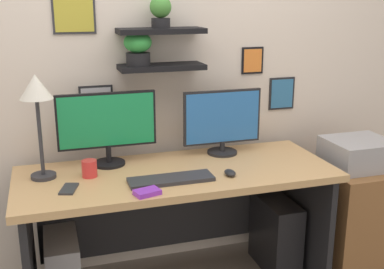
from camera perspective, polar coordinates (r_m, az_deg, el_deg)
back_wall_assembly at (r=2.92m, az=-4.26°, el=9.77°), size 4.40×0.24×2.70m
desk at (r=2.77m, az=-2.03°, el=-7.91°), size 1.73×0.68×0.75m
monitor_left at (r=2.72m, az=-10.00°, el=1.10°), size 0.55×0.18×0.41m
monitor_right at (r=2.88m, az=3.60°, el=1.58°), size 0.48×0.18×0.39m
keyboard at (r=2.50m, az=-2.50°, el=-5.31°), size 0.44×0.14×0.02m
computer_mouse at (r=2.58m, az=4.51°, el=-4.53°), size 0.06×0.09×0.03m
desk_lamp at (r=2.54m, az=-17.89°, el=4.23°), size 0.16×0.16×0.55m
cell_phone at (r=2.46m, az=-14.34°, el=-6.23°), size 0.11×0.15×0.01m
coffee_mug at (r=2.60m, az=-12.02°, el=-3.95°), size 0.08×0.08×0.09m
scissors_tray at (r=2.34m, az=-5.32°, el=-6.80°), size 0.14×0.11×0.02m
drawer_cabinet at (r=3.26m, az=18.39°, el=-9.07°), size 0.44×0.50×0.66m
printer at (r=3.11m, az=19.06°, el=-2.10°), size 0.38×0.34×0.17m
computer_tower_left at (r=2.90m, az=-15.01°, el=-15.06°), size 0.18×0.40×0.39m
computer_tower_right at (r=3.14m, az=9.82°, el=-11.51°), size 0.18×0.40×0.46m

